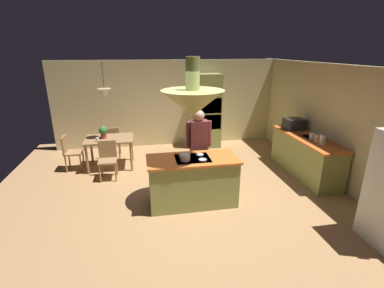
{
  "coord_description": "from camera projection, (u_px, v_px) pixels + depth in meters",
  "views": [
    {
      "loc": [
        -0.88,
        -4.89,
        2.85
      ],
      "look_at": [
        0.1,
        0.4,
        1.0
      ],
      "focal_mm": 26.03,
      "sensor_mm": 36.0,
      "label": 1
    }
  ],
  "objects": [
    {
      "name": "canister_tea",
      "position": [
        313.0,
        136.0,
        6.19
      ],
      "size": [
        0.14,
        0.14,
        0.15
      ],
      "primitive_type": "cylinder",
      "color": "silver",
      "rests_on": "counter_run_right"
    },
    {
      "name": "oven_tower",
      "position": [
        209.0,
        111.0,
        8.29
      ],
      "size": [
        0.66,
        0.62,
        2.18
      ],
      "color": "#8C934C",
      "rests_on": "ground"
    },
    {
      "name": "cup_on_table",
      "position": [
        97.0,
        139.0,
        6.6
      ],
      "size": [
        0.07,
        0.07,
        0.09
      ],
      "primitive_type": "cylinder",
      "color": "white",
      "rests_on": "dining_table"
    },
    {
      "name": "wall_right",
      "position": [
        332.0,
        124.0,
        6.15
      ],
      "size": [
        0.1,
        7.2,
        2.55
      ],
      "primitive_type": "cube",
      "color": "beige",
      "rests_on": "ground"
    },
    {
      "name": "pendant_light_over_table",
      "position": [
        105.0,
        93.0,
        6.5
      ],
      "size": [
        0.32,
        0.32,
        0.82
      ],
      "color": "beige"
    },
    {
      "name": "microwave_on_counter",
      "position": [
        294.0,
        124.0,
        6.92
      ],
      "size": [
        0.46,
        0.36,
        0.28
      ],
      "primitive_type": "cube",
      "color": "#232326",
      "rests_on": "counter_run_right"
    },
    {
      "name": "kitchen_island",
      "position": [
        193.0,
        181.0,
        5.29
      ],
      "size": [
        1.69,
        0.77,
        0.95
      ],
      "color": "#8C934C",
      "rests_on": "ground"
    },
    {
      "name": "range_hood",
      "position": [
        193.0,
        102.0,
        4.8
      ],
      "size": [
        1.1,
        1.1,
        1.0
      ],
      "color": "#8C934C"
    },
    {
      "name": "dining_table",
      "position": [
        110.0,
        142.0,
        6.89
      ],
      "size": [
        1.15,
        0.82,
        0.76
      ],
      "color": "#9B7449",
      "rests_on": "ground"
    },
    {
      "name": "person_at_island",
      "position": [
        199.0,
        144.0,
        5.78
      ],
      "size": [
        0.53,
        0.23,
        1.69
      ],
      "color": "tan",
      "rests_on": "ground"
    },
    {
      "name": "chair_at_corner",
      "position": [
        70.0,
        150.0,
        6.77
      ],
      "size": [
        0.4,
        0.4,
        0.87
      ],
      "rotation": [
        0.0,
        0.0,
        1.57
      ],
      "color": "#9B7449",
      "rests_on": "ground"
    },
    {
      "name": "wall_back",
      "position": [
        170.0,
        103.0,
        8.42
      ],
      "size": [
        6.8,
        0.1,
        2.55
      ],
      "primitive_type": "cube",
      "color": "beige",
      "rests_on": "ground"
    },
    {
      "name": "cooking_pot_on_cooktop",
      "position": [
        185.0,
        157.0,
        4.97
      ],
      "size": [
        0.18,
        0.18,
        0.12
      ],
      "primitive_type": "cylinder",
      "color": "#B2B2B7",
      "rests_on": "kitchen_island"
    },
    {
      "name": "canister_flour",
      "position": [
        323.0,
        140.0,
        5.85
      ],
      "size": [
        0.13,
        0.13,
        0.21
      ],
      "primitive_type": "cylinder",
      "color": "silver",
      "rests_on": "counter_run_right"
    },
    {
      "name": "potted_plant_on_table",
      "position": [
        103.0,
        132.0,
        6.79
      ],
      "size": [
        0.2,
        0.2,
        0.3
      ],
      "color": "#99382D",
      "rests_on": "dining_table"
    },
    {
      "name": "chair_by_back_wall",
      "position": [
        112.0,
        140.0,
        7.53
      ],
      "size": [
        0.4,
        0.4,
        0.87
      ],
      "rotation": [
        0.0,
        0.0,
        3.14
      ],
      "color": "#9B7449",
      "rests_on": "ground"
    },
    {
      "name": "ground",
      "position": [
        191.0,
        197.0,
        5.63
      ],
      "size": [
        8.16,
        8.16,
        0.0
      ],
      "primitive_type": "plane",
      "color": "#AD7F51"
    },
    {
      "name": "counter_run_right",
      "position": [
        305.0,
        155.0,
        6.52
      ],
      "size": [
        0.73,
        2.17,
        0.93
      ],
      "color": "#8C934C",
      "rests_on": "ground"
    },
    {
      "name": "canister_sugar",
      "position": [
        318.0,
        138.0,
        6.02
      ],
      "size": [
        0.12,
        0.12,
        0.16
      ],
      "primitive_type": "cylinder",
      "color": "#E0B78C",
      "rests_on": "counter_run_right"
    },
    {
      "name": "chair_facing_island",
      "position": [
        108.0,
        157.0,
        6.35
      ],
      "size": [
        0.4,
        0.4,
        0.87
      ],
      "color": "#9B7449",
      "rests_on": "ground"
    }
  ]
}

